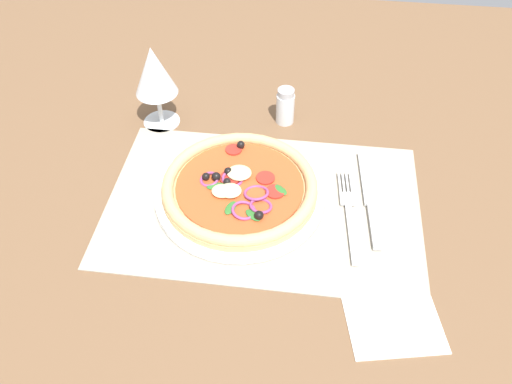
# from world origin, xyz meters

# --- Properties ---
(ground_plane) EXTENTS (1.90, 1.40, 0.02)m
(ground_plane) POSITION_xyz_m (0.00, 0.00, -0.01)
(ground_plane) COLOR brown
(placemat) EXTENTS (0.47, 0.31, 0.00)m
(placemat) POSITION_xyz_m (0.00, 0.00, 0.00)
(placemat) COLOR #A39984
(placemat) RESTS_ON ground_plane
(plate) EXTENTS (0.26, 0.26, 0.01)m
(plate) POSITION_xyz_m (-0.04, 0.01, 0.01)
(plate) COLOR white
(plate) RESTS_ON placemat
(pizza) EXTENTS (0.24, 0.24, 0.03)m
(pizza) POSITION_xyz_m (-0.04, 0.01, 0.03)
(pizza) COLOR tan
(pizza) RESTS_ON plate
(fork) EXTENTS (0.03, 0.18, 0.00)m
(fork) POSITION_xyz_m (0.13, -0.00, 0.01)
(fork) COLOR silver
(fork) RESTS_ON placemat
(knife) EXTENTS (0.03, 0.20, 0.01)m
(knife) POSITION_xyz_m (0.16, 0.03, 0.01)
(knife) COLOR silver
(knife) RESTS_ON placemat
(wine_glass) EXTENTS (0.07, 0.07, 0.15)m
(wine_glass) POSITION_xyz_m (-0.20, 0.18, 0.10)
(wine_glass) COLOR silver
(wine_glass) RESTS_ON ground_plane
(napkin) EXTENTS (0.14, 0.13, 0.00)m
(napkin) POSITION_xyz_m (0.18, -0.18, 0.00)
(napkin) COLOR silver
(napkin) RESTS_ON ground_plane
(pepper_shaker) EXTENTS (0.03, 0.03, 0.07)m
(pepper_shaker) POSITION_xyz_m (0.01, 0.21, 0.03)
(pepper_shaker) COLOR silver
(pepper_shaker) RESTS_ON ground_plane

